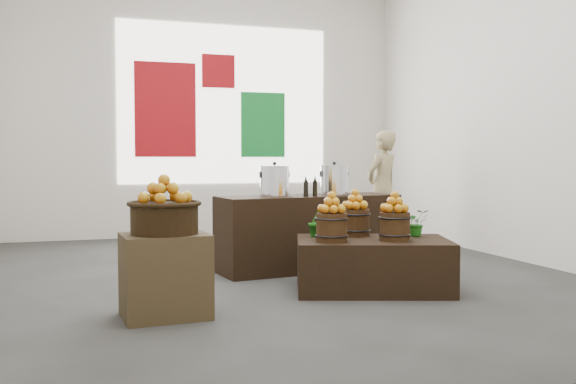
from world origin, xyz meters
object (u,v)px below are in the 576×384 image
object	(u,v)px
counter	(309,233)
shopper	(382,188)
wicker_basket	(165,219)
display_table	(373,265)
stock_pot_center	(334,181)
crate	(165,275)
stock_pot_left	(275,182)

from	to	relation	value
counter	shopper	xyz separation A→B (m)	(1.57, 1.46, 0.38)
wicker_basket	display_table	distance (m)	1.98
wicker_basket	shopper	world-z (taller)	shopper
display_table	counter	size ratio (longest dim) A/B	0.69
counter	stock_pot_center	xyz separation A→B (m)	(0.30, 0.04, 0.54)
crate	counter	bearing A→B (deg)	43.20
crate	display_table	distance (m)	1.92
stock_pot_center	shopper	xyz separation A→B (m)	(1.26, 1.42, -0.16)
wicker_basket	shopper	distance (m)	4.46
display_table	shopper	distance (m)	3.04
counter	stock_pot_center	world-z (taller)	stock_pot_center
wicker_basket	display_table	size ratio (longest dim) A/B	0.37
stock_pot_left	stock_pot_center	bearing A→B (deg)	7.48
crate	stock_pot_left	xyz separation A→B (m)	(1.30, 1.54, 0.63)
display_table	counter	xyz separation A→B (m)	(-0.18, 1.20, 0.16)
wicker_basket	counter	bearing A→B (deg)	43.20
crate	shopper	bearing A→B (deg)	43.05
stock_pot_left	shopper	bearing A→B (deg)	37.58
wicker_basket	stock_pot_left	distance (m)	2.03
crate	wicker_basket	bearing A→B (deg)	0.00
wicker_basket	counter	size ratio (longest dim) A/B	0.26
stock_pot_left	shopper	xyz separation A→B (m)	(1.96, 1.51, -0.16)
crate	wicker_basket	world-z (taller)	wicker_basket
wicker_basket	stock_pot_center	distance (m)	2.59
crate	wicker_basket	size ratio (longest dim) A/B	1.25
wicker_basket	display_table	xyz separation A→B (m)	(1.88, 0.39, -0.50)
wicker_basket	stock_pot_center	size ratio (longest dim) A/B	1.67
wicker_basket	stock_pot_center	world-z (taller)	stock_pot_center
stock_pot_center	shopper	world-z (taller)	shopper
crate	counter	xyz separation A→B (m)	(1.69, 1.59, 0.08)
display_table	stock_pot_center	world-z (taller)	stock_pot_center
stock_pot_center	shopper	bearing A→B (deg)	48.26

